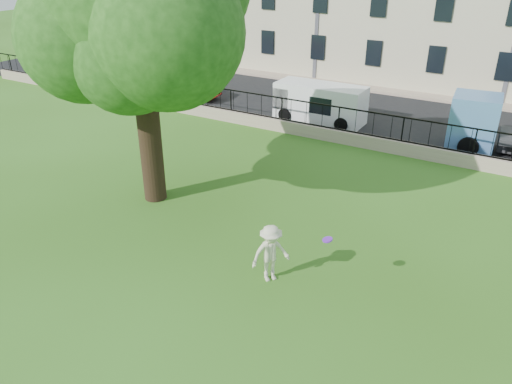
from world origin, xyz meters
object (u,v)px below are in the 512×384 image
Objects in this scene: tree at (135,4)px; man at (271,253)px; red_sedan at (183,86)px; frisbee at (327,240)px; white_van at (320,103)px.

man is at bearing -20.38° from tree.
man is at bearing -141.78° from red_sedan.
frisbee is 0.06× the size of red_sedan.
white_van reaches higher than red_sedan.
white_van is at bearing 81.19° from tree.
man is 0.38× the size of red_sedan.
man is 6.38× the size of frisbee.
white_van is at bearing 114.41° from frisbee.
man is 19.11m from red_sedan.
red_sedan is (-13.50, 13.53, -0.12)m from man.
tree is at bearing 107.84° from man.
white_van is at bearing 56.62° from man.
frisbee is at bearing -14.58° from tree.
frisbee is 20.02m from red_sedan.
tree is 5.92× the size of man.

